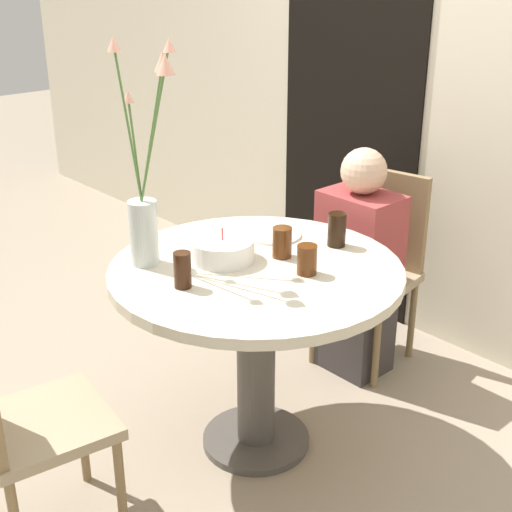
# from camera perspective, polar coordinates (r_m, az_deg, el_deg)

# --- Properties ---
(ground_plane) EXTENTS (16.00, 16.00, 0.00)m
(ground_plane) POSITION_cam_1_polar(r_m,az_deg,el_deg) (2.97, -0.00, -14.64)
(ground_plane) COLOR gray
(wall_back) EXTENTS (8.00, 0.05, 2.60)m
(wall_back) POSITION_cam_1_polar(r_m,az_deg,el_deg) (3.39, 16.69, 13.35)
(wall_back) COLOR beige
(wall_back) RESTS_ON ground_plane
(doorway_panel) EXTENTS (0.90, 0.01, 2.05)m
(doorway_panel) POSITION_cam_1_polar(r_m,az_deg,el_deg) (3.80, 7.45, 10.81)
(doorway_panel) COLOR black
(doorway_panel) RESTS_ON ground_plane
(dining_table) EXTENTS (1.07, 1.07, 0.78)m
(dining_table) POSITION_cam_1_polar(r_m,az_deg,el_deg) (2.64, -0.00, -4.14)
(dining_table) COLOR beige
(dining_table) RESTS_ON ground_plane
(chair_far_back) EXTENTS (0.46, 0.46, 0.90)m
(chair_far_back) POSITION_cam_1_polar(r_m,az_deg,el_deg) (3.37, 9.55, -0.14)
(chair_far_back) COLOR #9E896B
(chair_far_back) RESTS_ON ground_plane
(chair_near_front) EXTENTS (0.45, 0.45, 0.90)m
(chair_near_front) POSITION_cam_1_polar(r_m,az_deg,el_deg) (2.39, -18.60, -11.62)
(chair_near_front) COLOR #9E896B
(chair_near_front) RESTS_ON ground_plane
(birthday_cake) EXTENTS (0.23, 0.23, 0.13)m
(birthday_cake) POSITION_cam_1_polar(r_m,az_deg,el_deg) (2.61, -2.68, 0.50)
(birthday_cake) COLOR white
(birthday_cake) RESTS_ON dining_table
(flower_vase) EXTENTS (0.24, 0.27, 0.80)m
(flower_vase) POSITION_cam_1_polar(r_m,az_deg,el_deg) (2.53, -8.80, 4.77)
(flower_vase) COLOR silver
(flower_vase) RESTS_ON dining_table
(side_plate) EXTENTS (0.22, 0.22, 0.01)m
(side_plate) POSITION_cam_1_polar(r_m,az_deg,el_deg) (2.85, 1.47, 1.71)
(side_plate) COLOR silver
(side_plate) RESTS_ON dining_table
(drink_glass_0) EXTENTS (0.07, 0.07, 0.11)m
(drink_glass_0) POSITION_cam_1_polar(r_m,az_deg,el_deg) (2.50, 4.10, -0.29)
(drink_glass_0) COLOR #51280F
(drink_glass_0) RESTS_ON dining_table
(drink_glass_1) EXTENTS (0.07, 0.07, 0.12)m
(drink_glass_1) POSITION_cam_1_polar(r_m,az_deg,el_deg) (2.63, 2.13, 1.09)
(drink_glass_1) COLOR #51280F
(drink_glass_1) RESTS_ON dining_table
(drink_glass_2) EXTENTS (0.07, 0.07, 0.13)m
(drink_glass_2) POSITION_cam_1_polar(r_m,az_deg,el_deg) (2.75, 6.49, 2.11)
(drink_glass_2) COLOR black
(drink_glass_2) RESTS_ON dining_table
(drink_glass_3) EXTENTS (0.06, 0.06, 0.13)m
(drink_glass_3) POSITION_cam_1_polar(r_m,az_deg,el_deg) (2.40, -5.90, -1.12)
(drink_glass_3) COLOR #33190C
(drink_glass_3) RESTS_ON dining_table
(person_guest) EXTENTS (0.34, 0.24, 1.06)m
(person_guest) POSITION_cam_1_polar(r_m,az_deg,el_deg) (3.25, 8.14, -1.16)
(person_guest) COLOR #383333
(person_guest) RESTS_ON ground_plane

